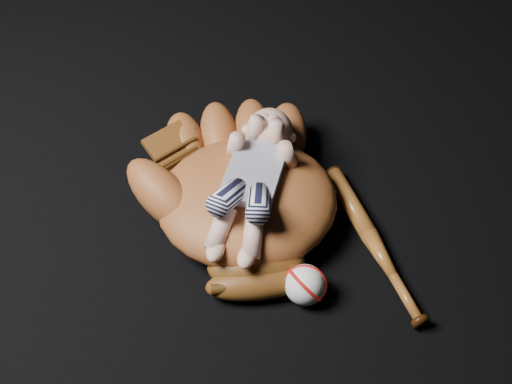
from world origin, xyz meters
TOP-DOWN VIEW (x-y plane):
  - baseball_glove at (0.04, 0.10)m, footprint 0.61×0.64m
  - newborn_baby at (0.06, 0.08)m, footprint 0.17×0.37m
  - baseball_bat at (0.31, 0.09)m, footprint 0.25×0.35m
  - baseball at (0.20, -0.06)m, footprint 0.10×0.10m

SIDE VIEW (x-z plane):
  - baseball_bat at x=0.31m, z-range 0.00..0.04m
  - baseball at x=0.20m, z-range 0.00..0.08m
  - baseball_glove at x=0.04m, z-range 0.00..0.16m
  - newborn_baby at x=0.06m, z-range 0.06..0.21m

